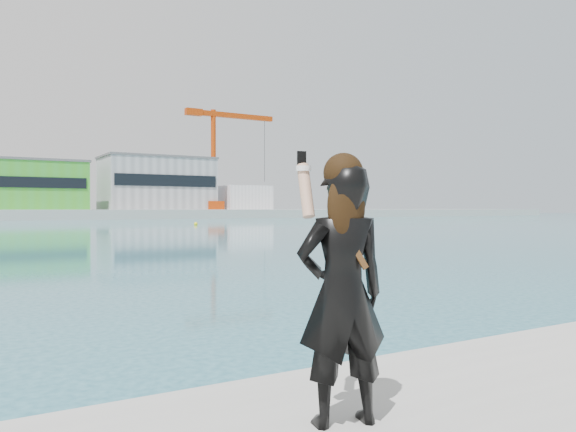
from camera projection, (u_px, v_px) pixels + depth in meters
name	position (u px, v px, depth m)	size (l,w,h in m)	color
warehouse_green	(8.00, 185.00, 117.60)	(30.60, 16.36, 10.50)	green
warehouse_grey_right	(157.00, 183.00, 133.97)	(25.50, 15.35, 12.50)	gray
ancillary_shed	(243.00, 198.00, 143.57)	(12.00, 10.00, 6.00)	silver
dock_crane	(218.00, 155.00, 135.50)	(23.00, 4.00, 24.00)	#D4410C
flagpole_right	(85.00, 188.00, 118.83)	(1.28, 0.16, 8.00)	silver
buoy_near	(196.00, 225.00, 75.35)	(0.50, 0.50, 0.50)	yellow
woman	(342.00, 286.00, 3.72)	(0.70, 0.54, 1.83)	black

